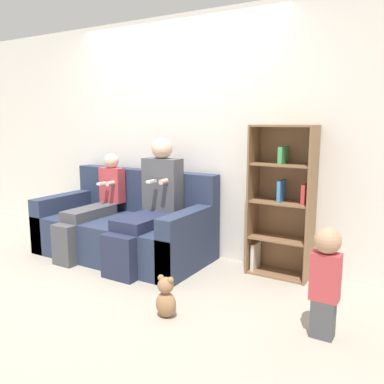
% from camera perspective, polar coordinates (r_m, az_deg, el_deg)
% --- Properties ---
extents(ground_plane, '(14.00, 14.00, 0.00)m').
position_cam_1_polar(ground_plane, '(3.96, -10.63, -11.78)').
color(ground_plane, '#9E9384').
extents(back_wall, '(10.00, 0.06, 2.55)m').
position_cam_1_polar(back_wall, '(4.52, -2.14, 7.71)').
color(back_wall, silver).
rests_on(back_wall, ground_plane).
extents(couch, '(1.87, 0.93, 0.91)m').
position_cam_1_polar(couch, '(4.49, -9.33, -5.18)').
color(couch, '#28334C').
rests_on(couch, ground_plane).
extents(adult_seated, '(0.41, 0.88, 1.28)m').
position_cam_1_polar(adult_seated, '(4.10, -5.96, -1.36)').
color(adult_seated, '#232842').
rests_on(adult_seated, ground_plane).
extents(child_seated, '(0.29, 0.88, 1.09)m').
position_cam_1_polar(child_seated, '(4.55, -13.72, -1.94)').
color(child_seated, '#47474C').
rests_on(child_seated, ground_plane).
extents(toddler_standing, '(0.19, 0.18, 0.77)m').
position_cam_1_polar(toddler_standing, '(2.90, 18.23, -11.14)').
color(toddler_standing, '#47474C').
rests_on(toddler_standing, ground_plane).
extents(bookshelf, '(0.58, 0.30, 1.42)m').
position_cam_1_polar(bookshelf, '(3.90, 12.57, -1.34)').
color(bookshelf, brown).
rests_on(bookshelf, ground_plane).
extents(teddy_bear, '(0.16, 0.13, 0.32)m').
position_cam_1_polar(teddy_bear, '(3.14, -3.69, -14.60)').
color(teddy_bear, '#936B47').
rests_on(teddy_bear, ground_plane).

